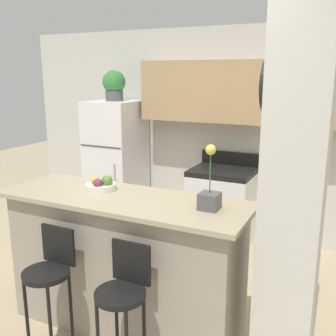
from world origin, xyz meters
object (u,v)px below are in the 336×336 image
(fruit_bowl, at_px, (102,185))
(refrigerator, at_px, (117,165))
(bar_stool_left, at_px, (50,275))
(stove_range, at_px, (221,206))
(orchid_vase, at_px, (210,194))
(bar_stool_right, at_px, (123,295))
(potted_plant_on_fridge, at_px, (114,85))

(fruit_bowl, bearing_deg, refrigerator, 120.22)
(refrigerator, relative_size, bar_stool_left, 1.76)
(stove_range, relative_size, orchid_vase, 2.39)
(stove_range, relative_size, fruit_bowl, 4.41)
(fruit_bowl, bearing_deg, orchid_vase, -3.24)
(orchid_vase, xyz_separation_m, fruit_bowl, (-0.93, 0.05, -0.07))
(bar_stool_right, distance_m, orchid_vase, 0.87)
(refrigerator, relative_size, fruit_bowl, 6.85)
(bar_stool_right, bearing_deg, stove_range, 93.40)
(orchid_vase, bearing_deg, fruit_bowl, 176.76)
(potted_plant_on_fridge, bearing_deg, refrigerator, -65.38)
(bar_stool_right, distance_m, fruit_bowl, 0.95)
(bar_stool_right, height_order, fruit_bowl, fruit_bowl)
(refrigerator, bearing_deg, fruit_bowl, -59.78)
(stove_range, bearing_deg, refrigerator, -177.89)
(bar_stool_left, height_order, bar_stool_right, same)
(stove_range, height_order, fruit_bowl, fruit_bowl)
(fruit_bowl, bearing_deg, bar_stool_right, -46.12)
(bar_stool_right, height_order, orchid_vase, orchid_vase)
(bar_stool_left, bearing_deg, bar_stool_right, 0.00)
(refrigerator, bearing_deg, bar_stool_left, -67.41)
(bar_stool_left, xyz_separation_m, fruit_bowl, (0.06, 0.57, 0.52))
(stove_range, bearing_deg, fruit_bowl, -102.54)
(orchid_vase, height_order, fruit_bowl, orchid_vase)
(refrigerator, distance_m, bar_stool_right, 2.84)
(bar_stool_left, relative_size, fruit_bowl, 3.90)
(refrigerator, relative_size, stove_range, 1.56)
(bar_stool_left, relative_size, potted_plant_on_fridge, 2.50)
(bar_stool_left, relative_size, bar_stool_right, 1.00)
(refrigerator, bearing_deg, stove_range, 2.11)
(fruit_bowl, bearing_deg, stove_range, 77.46)
(stove_range, bearing_deg, potted_plant_on_fridge, -177.90)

